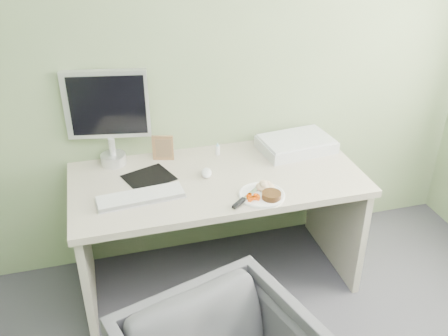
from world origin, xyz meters
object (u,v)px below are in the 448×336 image
object	(u,v)px
desk	(218,204)
scanner	(296,145)
monitor	(108,113)
plate	(262,195)

from	to	relation	value
desk	scanner	bearing A→B (deg)	18.93
scanner	monitor	size ratio (longest dim) A/B	0.78
monitor	desk	bearing A→B (deg)	-20.03
desk	monitor	bearing A→B (deg)	149.72
desk	plate	world-z (taller)	plate
plate	monitor	distance (m)	0.96
scanner	monitor	xyz separation A→B (m)	(-1.08, 0.13, 0.28)
plate	scanner	world-z (taller)	scanner
scanner	monitor	bearing A→B (deg)	166.93
desk	plate	size ratio (longest dim) A/B	6.65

